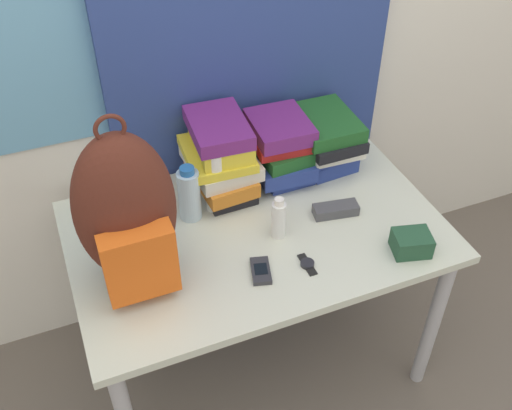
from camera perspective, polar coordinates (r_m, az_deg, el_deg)
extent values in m
cube|color=silver|center=(2.03, -5.18, 17.77)|extent=(6.00, 0.05, 2.50)
cube|color=#66A3C6|center=(1.91, -19.36, 15.83)|extent=(1.10, 0.01, 0.80)
cube|color=navy|center=(2.02, -0.43, 17.89)|extent=(1.02, 0.04, 2.50)
cube|color=beige|center=(1.96, 0.00, -2.54)|extent=(1.20, 0.76, 0.03)
cylinder|color=#B2B2B7|center=(2.25, 16.51, -10.69)|extent=(0.05, 0.05, 0.68)
cylinder|color=#B2B2B7|center=(2.37, -15.48, -7.02)|extent=(0.05, 0.05, 0.68)
cylinder|color=#B2B2B7|center=(2.60, 8.49, -0.48)|extent=(0.05, 0.05, 0.68)
ellipsoid|color=#512319|center=(1.68, -12.34, -0.42)|extent=(0.28, 0.20, 0.50)
cube|color=#E05B19|center=(1.66, -10.97, -5.51)|extent=(0.20, 0.07, 0.22)
torus|color=#512319|center=(1.53, -13.74, 7.08)|extent=(0.08, 0.01, 0.08)
cube|color=black|center=(2.10, -3.08, 1.95)|extent=(0.16, 0.26, 0.04)
cube|color=orange|center=(2.07, -3.34, 2.76)|extent=(0.19, 0.28, 0.05)
cube|color=silver|center=(2.05, -3.38, 4.16)|extent=(0.22, 0.27, 0.05)
cube|color=yellow|center=(2.01, -3.75, 4.93)|extent=(0.23, 0.27, 0.03)
cube|color=yellow|center=(2.00, -3.41, 6.16)|extent=(0.19, 0.26, 0.06)
cube|color=#6B2370|center=(1.96, -3.63, 7.40)|extent=(0.20, 0.27, 0.05)
cube|color=navy|center=(2.17, 2.48, 3.43)|extent=(0.17, 0.22, 0.03)
cube|color=navy|center=(2.14, 2.25, 4.38)|extent=(0.21, 0.28, 0.06)
cube|color=#1E5623|center=(2.10, 2.59, 5.51)|extent=(0.21, 0.24, 0.05)
cube|color=red|center=(2.08, 2.23, 6.45)|extent=(0.21, 0.22, 0.04)
cube|color=#6B2370|center=(2.05, 2.27, 7.45)|extent=(0.20, 0.23, 0.05)
cube|color=navy|center=(2.22, 6.51, 4.58)|extent=(0.19, 0.21, 0.06)
cube|color=navy|center=(2.20, 6.58, 5.50)|extent=(0.22, 0.21, 0.03)
cube|color=silver|center=(2.18, 6.69, 6.13)|extent=(0.20, 0.28, 0.02)
cube|color=black|center=(2.16, 6.67, 6.75)|extent=(0.19, 0.28, 0.04)
cube|color=#1E5623|center=(2.14, 6.61, 7.79)|extent=(0.21, 0.26, 0.05)
cylinder|color=silver|center=(1.95, -6.37, 0.92)|extent=(0.07, 0.07, 0.18)
cylinder|color=#286BB7|center=(1.89, -6.59, 3.28)|extent=(0.05, 0.05, 0.02)
cylinder|color=white|center=(1.96, -3.91, 2.34)|extent=(0.07, 0.07, 0.23)
cylinder|color=black|center=(1.89, -4.08, 5.31)|extent=(0.05, 0.05, 0.02)
cylinder|color=white|center=(1.89, 2.16, -1.44)|extent=(0.05, 0.05, 0.13)
cylinder|color=white|center=(1.84, 2.22, 0.32)|extent=(0.03, 0.03, 0.02)
cube|color=#2D2D33|center=(1.81, 0.46, -6.29)|extent=(0.08, 0.12, 0.02)
cube|color=black|center=(1.80, 0.46, -6.10)|extent=(0.05, 0.06, 0.00)
cube|color=#47474C|center=(2.01, 7.59, -0.45)|extent=(0.16, 0.08, 0.04)
cube|color=#234C33|center=(1.92, 14.59, -3.51)|extent=(0.13, 0.12, 0.07)
cube|color=black|center=(1.84, 4.90, -5.67)|extent=(0.03, 0.09, 0.00)
cylinder|color=#232328|center=(1.84, 4.91, -5.58)|extent=(0.04, 0.04, 0.01)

